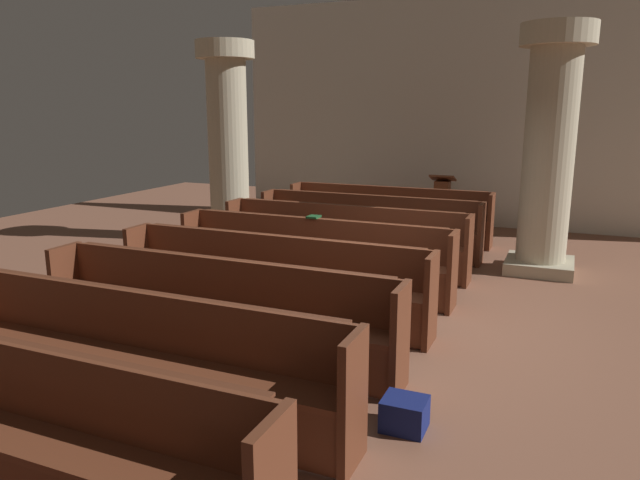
{
  "coord_description": "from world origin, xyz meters",
  "views": [
    {
      "loc": [
        1.81,
        -6.15,
        2.36
      ],
      "look_at": [
        -0.99,
        0.44,
        0.75
      ],
      "focal_mm": 33.22,
      "sensor_mm": 36.0,
      "label": 1
    }
  ],
  "objects_px": {
    "pew_row_4": "(271,276)",
    "pillar_far_side": "(228,139)",
    "pew_row_7": "(5,423)",
    "pew_row_0": "(388,212)",
    "pew_row_1": "(368,223)",
    "pew_row_2": "(343,236)",
    "kneeler_box_navy": "(405,414)",
    "pew_row_6": "(133,352)",
    "pillar_aisle_side": "(549,147)",
    "hymn_book": "(314,217)",
    "pew_row_3": "(312,254)",
    "pew_row_5": "(214,307)",
    "lectern": "(441,206)"
  },
  "relations": [
    {
      "from": "pew_row_4",
      "to": "pillar_far_side",
      "type": "relative_size",
      "value": 1.06
    },
    {
      "from": "pew_row_7",
      "to": "pillar_far_side",
      "type": "xyz_separation_m",
      "value": [
        -2.63,
        6.86,
        1.3
      ]
    },
    {
      "from": "pew_row_0",
      "to": "pew_row_7",
      "type": "distance_m",
      "value": 7.97
    },
    {
      "from": "pew_row_1",
      "to": "pew_row_2",
      "type": "distance_m",
      "value": 1.14
    },
    {
      "from": "pew_row_7",
      "to": "kneeler_box_navy",
      "type": "relative_size",
      "value": 11.33
    },
    {
      "from": "pew_row_1",
      "to": "pillar_far_side",
      "type": "bearing_deg",
      "value": 179.21
    },
    {
      "from": "pew_row_1",
      "to": "kneeler_box_navy",
      "type": "height_order",
      "value": "pew_row_1"
    },
    {
      "from": "pew_row_6",
      "to": "pew_row_4",
      "type": "bearing_deg",
      "value": 90.0
    },
    {
      "from": "pillar_aisle_side",
      "to": "hymn_book",
      "type": "height_order",
      "value": "pillar_aisle_side"
    },
    {
      "from": "pew_row_3",
      "to": "pew_row_6",
      "type": "relative_size",
      "value": 1.0
    },
    {
      "from": "pew_row_0",
      "to": "pew_row_5",
      "type": "relative_size",
      "value": 1.0
    },
    {
      "from": "pillar_aisle_side",
      "to": "hymn_book",
      "type": "relative_size",
      "value": 19.05
    },
    {
      "from": "pew_row_0",
      "to": "pillar_aisle_side",
      "type": "relative_size",
      "value": 1.06
    },
    {
      "from": "pew_row_2",
      "to": "pew_row_6",
      "type": "xyz_separation_m",
      "value": [
        0.0,
        -4.55,
        0.0
      ]
    },
    {
      "from": "pew_row_1",
      "to": "pillar_aisle_side",
      "type": "height_order",
      "value": "pillar_aisle_side"
    },
    {
      "from": "pew_row_2",
      "to": "pew_row_4",
      "type": "relative_size",
      "value": 1.0
    },
    {
      "from": "pew_row_1",
      "to": "pew_row_2",
      "type": "xyz_separation_m",
      "value": [
        0.0,
        -1.14,
        0.0
      ]
    },
    {
      "from": "kneeler_box_navy",
      "to": "pew_row_5",
      "type": "bearing_deg",
      "value": 164.68
    },
    {
      "from": "pew_row_2",
      "to": "pew_row_5",
      "type": "xyz_separation_m",
      "value": [
        0.0,
        -3.41,
        0.0
      ]
    },
    {
      "from": "pew_row_2",
      "to": "pillar_aisle_side",
      "type": "height_order",
      "value": "pillar_aisle_side"
    },
    {
      "from": "lectern",
      "to": "kneeler_box_navy",
      "type": "distance_m",
      "value": 7.71
    },
    {
      "from": "pew_row_6",
      "to": "kneeler_box_navy",
      "type": "distance_m",
      "value": 2.13
    },
    {
      "from": "hymn_book",
      "to": "pew_row_3",
      "type": "bearing_deg",
      "value": -74.66
    },
    {
      "from": "pew_row_2",
      "to": "kneeler_box_navy",
      "type": "relative_size",
      "value": 11.33
    },
    {
      "from": "pew_row_4",
      "to": "lectern",
      "type": "relative_size",
      "value": 3.41
    },
    {
      "from": "pew_row_4",
      "to": "lectern",
      "type": "distance_m",
      "value": 5.95
    },
    {
      "from": "pew_row_2",
      "to": "pillar_far_side",
      "type": "height_order",
      "value": "pillar_far_side"
    },
    {
      "from": "pew_row_5",
      "to": "pillar_far_side",
      "type": "distance_m",
      "value": 5.45
    },
    {
      "from": "kneeler_box_navy",
      "to": "pew_row_0",
      "type": "bearing_deg",
      "value": 107.82
    },
    {
      "from": "pew_row_2",
      "to": "lectern",
      "type": "distance_m",
      "value": 3.7
    },
    {
      "from": "pew_row_4",
      "to": "pew_row_7",
      "type": "bearing_deg",
      "value": -90.0
    },
    {
      "from": "pillar_far_side",
      "to": "hymn_book",
      "type": "relative_size",
      "value": 19.05
    },
    {
      "from": "lectern",
      "to": "pew_row_7",
      "type": "bearing_deg",
      "value": -94.27
    },
    {
      "from": "pew_row_0",
      "to": "kneeler_box_navy",
      "type": "xyz_separation_m",
      "value": [
        2.01,
        -6.24,
        -0.39
      ]
    },
    {
      "from": "kneeler_box_navy",
      "to": "pew_row_1",
      "type": "bearing_deg",
      "value": 111.46
    },
    {
      "from": "pew_row_7",
      "to": "kneeler_box_navy",
      "type": "height_order",
      "value": "pew_row_7"
    },
    {
      "from": "pew_row_4",
      "to": "pew_row_5",
      "type": "distance_m",
      "value": 1.14
    },
    {
      "from": "pew_row_1",
      "to": "pew_row_7",
      "type": "bearing_deg",
      "value": -90.0
    },
    {
      "from": "pew_row_6",
      "to": "pew_row_7",
      "type": "xyz_separation_m",
      "value": [
        0.0,
        -1.14,
        0.0
      ]
    },
    {
      "from": "pew_row_1",
      "to": "lectern",
      "type": "relative_size",
      "value": 3.41
    },
    {
      "from": "pew_row_0",
      "to": "pillar_aisle_side",
      "type": "height_order",
      "value": "pillar_aisle_side"
    },
    {
      "from": "pew_row_0",
      "to": "pew_row_5",
      "type": "xyz_separation_m",
      "value": [
        0.0,
        -5.69,
        0.0
      ]
    },
    {
      "from": "pillar_aisle_side",
      "to": "pew_row_2",
      "type": "bearing_deg",
      "value": -158.46
    },
    {
      "from": "pew_row_1",
      "to": "kneeler_box_navy",
      "type": "distance_m",
      "value": 5.5
    },
    {
      "from": "pew_row_6",
      "to": "lectern",
      "type": "height_order",
      "value": "lectern"
    },
    {
      "from": "pillar_far_side",
      "to": "pew_row_5",
      "type": "bearing_deg",
      "value": -60.16
    },
    {
      "from": "pew_row_1",
      "to": "pillar_aisle_side",
      "type": "xyz_separation_m",
      "value": [
        2.68,
        -0.08,
        1.3
      ]
    },
    {
      "from": "lectern",
      "to": "pew_row_1",
      "type": "bearing_deg",
      "value": -105.59
    },
    {
      "from": "pew_row_2",
      "to": "pillar_far_side",
      "type": "bearing_deg",
      "value": 155.96
    },
    {
      "from": "pew_row_4",
      "to": "pew_row_7",
      "type": "relative_size",
      "value": 1.0
    }
  ]
}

